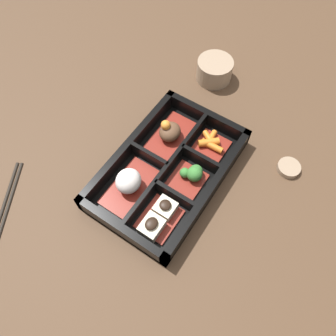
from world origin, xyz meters
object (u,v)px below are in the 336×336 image
object	(u,v)px
bowl_rice	(129,183)
sauce_dish	(289,168)
tea_cup	(214,70)
chopsticks	(4,209)

from	to	relation	value
bowl_rice	sauce_dish	distance (m)	0.32
tea_cup	sauce_dish	xyz separation A→B (m)	(-0.14, -0.25, -0.02)
tea_cup	sauce_dish	size ratio (longest dim) A/B	1.81
tea_cup	sauce_dish	bearing A→B (deg)	-118.22
bowl_rice	chopsticks	distance (m)	0.24
sauce_dish	chopsticks	bearing A→B (deg)	132.55
bowl_rice	tea_cup	bearing A→B (deg)	2.10
sauce_dish	bowl_rice	bearing A→B (deg)	131.94
bowl_rice	tea_cup	distance (m)	0.35
chopsticks	sauce_dish	distance (m)	0.56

